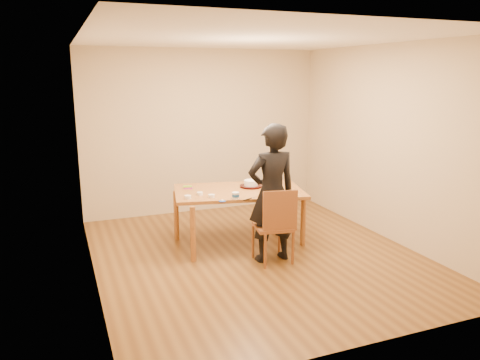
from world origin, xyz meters
name	(u,v)px	position (x,y,z in m)	size (l,w,h in m)	color
room_shell	(247,148)	(0.00, 0.34, 1.35)	(4.00, 4.50, 2.70)	brown
dining_table	(239,191)	(-0.04, 0.52, 0.73)	(1.72, 1.02, 0.04)	brown
dining_chair	(273,227)	(0.11, -0.25, 0.45)	(0.44, 0.44, 0.04)	brown
cake_plate	(251,186)	(0.18, 0.62, 0.76)	(0.31, 0.31, 0.02)	#AC0B10
cake	(251,183)	(0.18, 0.62, 0.81)	(0.20, 0.20, 0.06)	white
frosting_dome	(251,180)	(0.18, 0.62, 0.85)	(0.19, 0.19, 0.03)	white
frosting_tub	(236,195)	(-0.24, 0.11, 0.79)	(0.09, 0.09, 0.08)	white
frosting_lid	(222,201)	(-0.44, 0.05, 0.76)	(0.09, 0.09, 0.01)	#1A3FAB
frosting_dollop	(222,200)	(-0.44, 0.05, 0.77)	(0.04, 0.04, 0.02)	white
ramekin_green	(211,196)	(-0.51, 0.28, 0.77)	(0.08, 0.08, 0.04)	white
ramekin_yellow	(200,194)	(-0.61, 0.46, 0.77)	(0.08, 0.08, 0.04)	white
ramekin_multi	(188,197)	(-0.80, 0.34, 0.77)	(0.09, 0.09, 0.04)	white
candy_box_pink	(188,188)	(-0.66, 0.85, 0.76)	(0.12, 0.06, 0.02)	#DB33AB
candy_box_green	(188,187)	(-0.66, 0.86, 0.78)	(0.12, 0.06, 0.02)	#1B9526
spatula	(248,199)	(-0.12, 0.02, 0.76)	(0.15, 0.01, 0.01)	black
person	(272,193)	(0.11, -0.21, 0.86)	(0.63, 0.41, 1.72)	black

